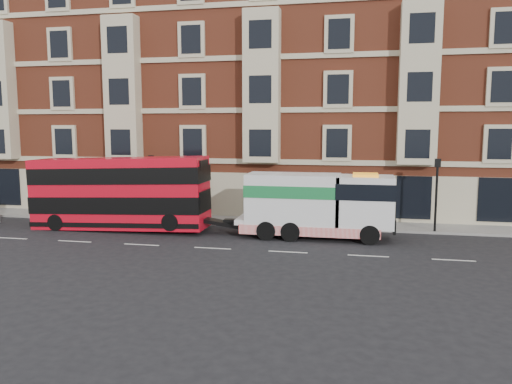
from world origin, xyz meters
TOP-DOWN VIEW (x-y plane):
  - ground at (0.00, 0.00)m, footprint 120.00×120.00m
  - sidewalk at (0.00, 7.50)m, footprint 90.00×3.00m
  - victorian_terrace at (0.50, 15.00)m, footprint 45.00×12.00m
  - lamp_post_west at (-6.00, 6.20)m, footprint 0.35×0.15m
  - lamp_post_east at (12.00, 6.20)m, footprint 0.35×0.15m
  - double_decker_bus at (-7.03, 3.60)m, footprint 11.03×2.53m
  - tow_truck at (5.03, 3.60)m, footprint 8.84×2.61m
  - pedestrian at (-9.41, 6.15)m, footprint 0.73×0.57m

SIDE VIEW (x-z plane):
  - ground at x=0.00m, z-range 0.00..0.00m
  - sidewalk at x=0.00m, z-range 0.00..0.15m
  - pedestrian at x=-9.41m, z-range 0.15..1.91m
  - tow_truck at x=5.03m, z-range 0.11..3.79m
  - double_decker_bus at x=-7.03m, z-range 0.13..4.60m
  - lamp_post_west at x=-6.00m, z-range 0.50..4.85m
  - lamp_post_east at x=12.00m, z-range 0.50..4.85m
  - victorian_terrace at x=0.50m, z-range -0.13..20.27m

